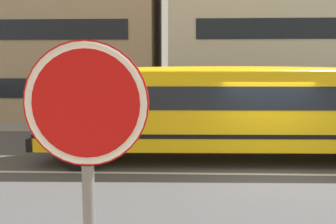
% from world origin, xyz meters
% --- Properties ---
extents(ground_plane, '(400.00, 400.00, 0.00)m').
position_xyz_m(ground_plane, '(0.00, 0.00, 0.00)').
color(ground_plane, '#4C4C4F').
extents(sidewalk_far, '(120.00, 3.00, 0.01)m').
position_xyz_m(sidewalk_far, '(0.00, 8.28, 0.01)').
color(sidewalk_far, gray).
rests_on(sidewalk_far, ground_plane).
extents(lane_centreline, '(110.00, 0.16, 0.01)m').
position_xyz_m(lane_centreline, '(0.00, 0.00, 0.00)').
color(lane_centreline, silver).
rests_on(lane_centreline, ground_plane).
extents(school_bus, '(13.23, 3.14, 2.95)m').
position_xyz_m(school_bus, '(-0.73, 1.58, 1.75)').
color(school_bus, yellow).
rests_on(school_bus, ground_plane).
extents(stop_sign_post, '(0.70, 0.07, 2.90)m').
position_xyz_m(stop_sign_post, '(-2.95, -7.38, 2.23)').
color(stop_sign_post, slate).
rests_on(stop_sign_post, ground_plane).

